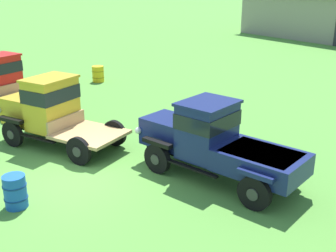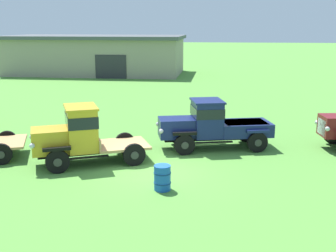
# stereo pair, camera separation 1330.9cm
# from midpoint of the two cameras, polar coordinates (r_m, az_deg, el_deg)

# --- Properties ---
(ground_plane) EXTENTS (240.00, 240.00, 0.00)m
(ground_plane) POSITION_cam_midpoint_polar(r_m,az_deg,el_deg) (12.54, 18.84, -6.83)
(ground_plane) COLOR #518E38
(vintage_truck_second_in_line) EXTENTS (4.80, 3.43, 2.30)m
(vintage_truck_second_in_line) POSITION_cam_midpoint_polar(r_m,az_deg,el_deg) (14.22, 10.84, 2.27)
(vintage_truck_second_in_line) COLOR black
(vintage_truck_second_in_line) RESTS_ON ground
(vintage_truck_midrow_center) EXTENTS (5.20, 2.86, 2.17)m
(vintage_truck_midrow_center) POSITION_cam_midpoint_polar(r_m,az_deg,el_deg) (14.04, 34.45, -1.66)
(vintage_truck_midrow_center) COLOR black
(vintage_truck_midrow_center) RESTS_ON ground
(oil_drum_beside_row) EXTENTS (0.58, 0.58, 0.85)m
(oil_drum_beside_row) POSITION_cam_midpoint_polar(r_m,az_deg,el_deg) (10.73, 15.91, -8.62)
(oil_drum_beside_row) COLOR #1951B2
(oil_drum_beside_row) RESTS_ON ground
(oil_drum_near_fence) EXTENTS (0.65, 0.65, 0.85)m
(oil_drum_near_fence) POSITION_cam_midpoint_polar(r_m,az_deg,el_deg) (22.88, 7.30, 7.03)
(oil_drum_near_fence) COLOR gold
(oil_drum_near_fence) RESTS_ON ground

